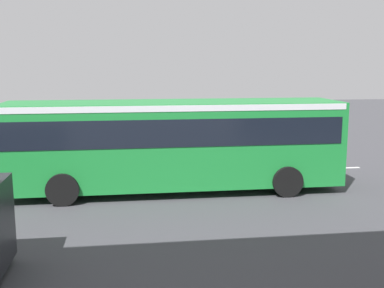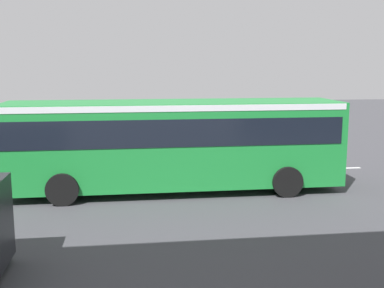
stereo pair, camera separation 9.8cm
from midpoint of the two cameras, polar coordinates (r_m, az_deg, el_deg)
name	(u,v)px [view 1 (the left image)]	position (r m, az deg, el deg)	size (l,w,h in m)	color
ground	(211,189)	(16.93, 2.16, -5.45)	(80.00, 80.00, 0.00)	#424247
city_bus	(174,138)	(16.29, -2.35, 0.73)	(11.54, 2.85, 3.15)	#1E8C38
traffic_sign	(163,128)	(18.95, -3.73, 2.00)	(0.08, 0.60, 2.80)	slate
lane_dash_leftmost	(338,168)	(21.13, 17.14, -2.81)	(2.00, 0.20, 0.01)	silver
lane_dash_left	(247,171)	(19.78, 6.57, -3.28)	(2.00, 0.20, 0.01)	silver
lane_dash_centre	(151,174)	(19.19, -5.10, -3.66)	(2.00, 0.20, 0.01)	silver
lane_dash_right	(50,177)	(19.41, -17.00, -3.89)	(2.00, 0.20, 0.01)	silver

